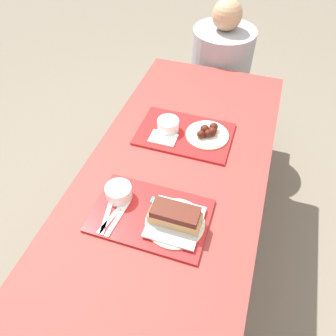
# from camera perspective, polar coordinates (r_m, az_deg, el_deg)

# --- Properties ---
(ground_plane) EXTENTS (12.00, 12.00, 0.00)m
(ground_plane) POSITION_cam_1_polar(r_m,az_deg,el_deg) (2.01, 0.47, -16.01)
(ground_plane) COLOR #706656
(picnic_table) EXTENTS (0.77, 1.79, 0.77)m
(picnic_table) POSITION_cam_1_polar(r_m,az_deg,el_deg) (1.44, 0.64, -4.14)
(picnic_table) COLOR maroon
(picnic_table) RESTS_ON ground_plane
(picnic_bench_far) EXTENTS (0.73, 0.28, 0.42)m
(picnic_bench_far) POSITION_cam_1_polar(r_m,az_deg,el_deg) (2.46, 8.59, 10.94)
(picnic_bench_far) COLOR maroon
(picnic_bench_far) RESTS_ON ground_plane
(tray_near) EXTENTS (0.44, 0.28, 0.01)m
(tray_near) POSITION_cam_1_polar(r_m,az_deg,el_deg) (1.24, -3.07, -8.25)
(tray_near) COLOR red
(tray_near) RESTS_ON picnic_table
(tray_far) EXTENTS (0.44, 0.28, 0.01)m
(tray_far) POSITION_cam_1_polar(r_m,az_deg,el_deg) (1.55, 2.92, 5.96)
(tray_far) COLOR red
(tray_far) RESTS_ON picnic_table
(bowl_coleslaw_near) EXTENTS (0.10, 0.10, 0.06)m
(bowl_coleslaw_near) POSITION_cam_1_polar(r_m,az_deg,el_deg) (1.27, -8.59, -4.12)
(bowl_coleslaw_near) COLOR white
(bowl_coleslaw_near) RESTS_ON tray_near
(brisket_sandwich_plate) EXTENTS (0.22, 0.22, 0.09)m
(brisket_sandwich_plate) POSITION_cam_1_polar(r_m,az_deg,el_deg) (1.19, 1.25, -8.77)
(brisket_sandwich_plate) COLOR beige
(brisket_sandwich_plate) RESTS_ON tray_near
(plastic_fork_near) EXTENTS (0.05, 0.17, 0.00)m
(plastic_fork_near) POSITION_cam_1_polar(r_m,az_deg,el_deg) (1.25, -9.62, -8.31)
(plastic_fork_near) COLOR white
(plastic_fork_near) RESTS_ON tray_near
(plastic_knife_near) EXTENTS (0.03, 0.17, 0.00)m
(plastic_knife_near) POSITION_cam_1_polar(r_m,az_deg,el_deg) (1.24, -8.69, -8.60)
(plastic_knife_near) COLOR white
(plastic_knife_near) RESTS_ON tray_near
(plastic_spoon_near) EXTENTS (0.05, 0.17, 0.00)m
(plastic_spoon_near) POSITION_cam_1_polar(r_m,az_deg,el_deg) (1.25, -10.54, -8.03)
(plastic_spoon_near) COLOR white
(plastic_spoon_near) RESTS_ON tray_near
(condiment_packet) EXTENTS (0.04, 0.03, 0.01)m
(condiment_packet) POSITION_cam_1_polar(r_m,az_deg,el_deg) (1.27, -2.18, -5.72)
(condiment_packet) COLOR teal
(condiment_packet) RESTS_ON tray_near
(bowl_coleslaw_far) EXTENTS (0.10, 0.10, 0.06)m
(bowl_coleslaw_far) POSITION_cam_1_polar(r_m,az_deg,el_deg) (1.54, 0.03, 7.57)
(bowl_coleslaw_far) COLOR white
(bowl_coleslaw_far) RESTS_ON tray_far
(wings_plate_far) EXTENTS (0.20, 0.20, 0.05)m
(wings_plate_far) POSITION_cam_1_polar(r_m,az_deg,el_deg) (1.53, 6.93, 6.10)
(wings_plate_far) COLOR beige
(wings_plate_far) RESTS_ON tray_far
(napkin_far) EXTENTS (0.12, 0.09, 0.01)m
(napkin_far) POSITION_cam_1_polar(r_m,az_deg,el_deg) (1.51, -0.83, 5.22)
(napkin_far) COLOR white
(napkin_far) RESTS_ON tray_far
(person_seated_across) EXTENTS (0.39, 0.39, 0.66)m
(person_seated_across) POSITION_cam_1_polar(r_m,az_deg,el_deg) (2.28, 9.22, 17.74)
(person_seated_across) COLOR #9E9EA3
(person_seated_across) RESTS_ON picnic_bench_far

